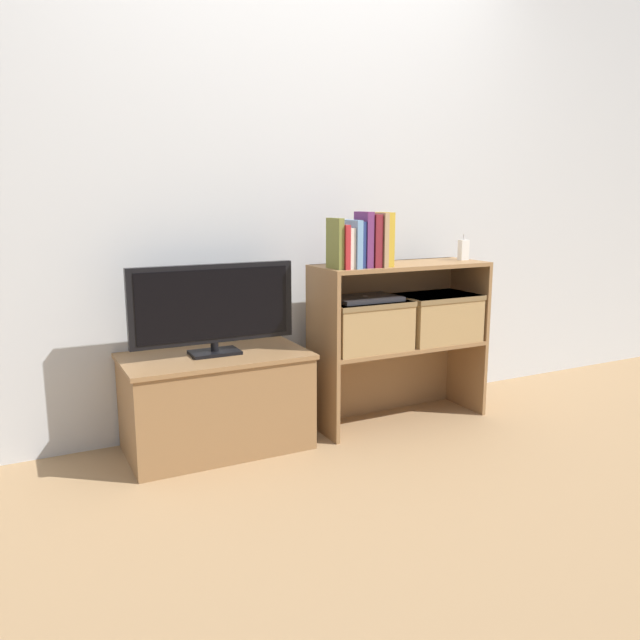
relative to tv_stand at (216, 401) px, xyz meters
The scene contains 19 objects.
ground_plane 0.60m from the tv_stand, 23.67° to the right, with size 16.00×16.00×0.00m, color #A37F56.
wall_back 1.13m from the tv_stand, 26.91° to the left, with size 10.00×0.05×2.40m.
tv_stand is the anchor object (origin of this frame).
tv 0.44m from the tv_stand, 90.00° to the right, with size 0.75×0.14×0.41m.
bookshelf_lower_tier 0.96m from the tv_stand, ahead, with size 0.91×0.33×0.41m.
bookshelf_upper_tier 1.06m from the tv_stand, ahead, with size 0.91×0.33×0.41m.
book_olive 0.91m from the tv_stand, 11.96° to the right, with size 0.03×0.13×0.23m.
book_crimson 0.91m from the tv_stand, 11.39° to the right, with size 0.02×0.15×0.20m.
book_ivory 0.93m from the tv_stand, 10.83° to the right, with size 0.03×0.13×0.19m.
book_skyblue 0.96m from the tv_stand, 10.30° to the right, with size 0.03×0.15×0.22m.
book_navy 0.98m from the tv_stand, ahead, with size 0.02×0.12×0.22m.
book_plum 1.02m from the tv_stand, ahead, with size 0.04×0.13×0.26m.
book_maroon 1.04m from the tv_stand, ahead, with size 0.04×0.14×0.25m.
book_tan 1.07m from the tv_stand, ahead, with size 0.02×0.16×0.25m.
book_mustard 1.10m from the tv_stand, ahead, with size 0.03×0.14×0.26m.
baby_monitor 1.50m from the tv_stand, ahead, with size 0.05×0.04×0.14m.
storage_basket_left 0.81m from the tv_stand, ahead, with size 0.41×0.30×0.24m.
storage_basket_right 1.22m from the tv_stand, ahead, with size 0.41×0.30×0.24m.
laptop 0.87m from the tv_stand, ahead, with size 0.33×0.22×0.02m.
Camera 1 is at (-1.32, -2.43, 1.14)m, focal length 35.00 mm.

